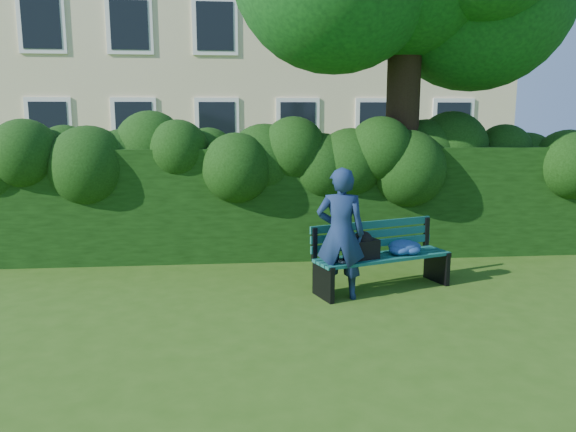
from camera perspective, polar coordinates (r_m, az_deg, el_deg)
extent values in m
plane|color=#305714|center=(7.35, 0.45, -8.15)|extent=(80.00, 80.00, 0.00)
cube|color=beige|center=(21.26, -3.70, 20.25)|extent=(16.00, 8.00, 12.00)
cube|color=white|center=(17.72, -23.10, 8.45)|extent=(1.30, 0.08, 1.60)
cube|color=black|center=(17.68, -23.14, 8.45)|extent=(1.05, 0.04, 1.35)
cube|color=white|center=(17.16, -15.35, 8.87)|extent=(1.30, 0.08, 1.60)
cube|color=black|center=(17.12, -15.37, 8.87)|extent=(1.05, 0.04, 1.35)
cube|color=white|center=(16.92, -7.21, 9.14)|extent=(1.30, 0.08, 1.60)
cube|color=black|center=(16.88, -7.21, 9.13)|extent=(1.05, 0.04, 1.35)
cube|color=white|center=(17.02, 1.00, 9.22)|extent=(1.30, 0.08, 1.60)
cube|color=black|center=(16.98, 1.01, 9.22)|extent=(1.05, 0.04, 1.35)
cube|color=white|center=(17.46, 8.95, 9.13)|extent=(1.30, 0.08, 1.60)
cube|color=black|center=(17.42, 8.98, 9.12)|extent=(1.05, 0.04, 1.35)
cube|color=white|center=(18.20, 16.38, 8.88)|extent=(1.30, 0.08, 1.60)
cube|color=black|center=(18.16, 16.42, 8.88)|extent=(1.05, 0.04, 1.35)
cube|color=white|center=(17.88, -23.76, 17.43)|extent=(1.30, 0.08, 1.60)
cube|color=black|center=(17.85, -23.80, 17.45)|extent=(1.05, 0.04, 1.35)
cube|color=white|center=(17.33, -15.81, 18.16)|extent=(1.30, 0.08, 1.60)
cube|color=black|center=(17.29, -15.83, 18.17)|extent=(1.05, 0.04, 1.35)
cube|color=white|center=(17.10, -7.43, 18.56)|extent=(1.30, 0.08, 1.60)
cube|color=black|center=(17.06, -7.44, 18.58)|extent=(1.05, 0.04, 1.35)
cube|color=white|center=(17.20, 1.03, 18.59)|extent=(1.30, 0.08, 1.60)
cube|color=black|center=(17.16, 1.04, 18.61)|extent=(1.05, 0.04, 1.35)
cube|color=white|center=(17.63, 9.22, 18.26)|extent=(1.30, 0.08, 1.60)
cube|color=black|center=(17.59, 9.25, 18.28)|extent=(1.05, 0.04, 1.35)
cube|color=white|center=(18.37, 16.84, 17.64)|extent=(1.30, 0.08, 1.60)
cube|color=black|center=(18.33, 16.89, 17.65)|extent=(1.05, 0.04, 1.35)
cube|color=black|center=(9.27, -0.95, 1.46)|extent=(10.00, 1.00, 1.80)
cylinder|color=black|center=(9.54, 11.57, 10.30)|extent=(0.54, 0.54, 4.72)
cube|color=#115355|center=(7.46, 10.42, -4.44)|extent=(1.83, 0.70, 0.04)
cube|color=#115355|center=(7.55, 9.90, -4.23)|extent=(1.83, 0.70, 0.04)
cube|color=#115355|center=(7.65, 9.40, -4.03)|extent=(1.83, 0.70, 0.04)
cube|color=#115355|center=(7.74, 8.91, -3.84)|extent=(1.83, 0.70, 0.04)
cube|color=#115355|center=(7.78, 8.62, -2.78)|extent=(1.81, 0.64, 0.10)
cube|color=#115355|center=(7.76, 8.60, -1.83)|extent=(1.81, 0.64, 0.10)
cube|color=#115355|center=(7.74, 8.58, -0.87)|extent=(1.81, 0.64, 0.10)
cube|color=black|center=(7.22, 3.60, -6.68)|extent=(0.22, 0.49, 0.44)
cube|color=black|center=(7.33, 2.70, -2.93)|extent=(0.08, 0.08, 0.45)
cube|color=black|center=(7.11, 3.81, -5.10)|extent=(0.19, 0.42, 0.05)
cube|color=black|center=(8.18, 14.86, -4.97)|extent=(0.22, 0.49, 0.44)
cube|color=black|center=(8.28, 13.87, -1.68)|extent=(0.08, 0.08, 0.45)
cube|color=black|center=(8.09, 15.16, -3.54)|extent=(0.19, 0.42, 0.05)
cube|color=white|center=(7.23, 5.76, -4.54)|extent=(0.21, 0.18, 0.02)
cube|color=black|center=(7.39, 7.58, -3.32)|extent=(0.44, 0.38, 0.25)
imported|color=navy|center=(7.12, 5.36, -1.79)|extent=(0.68, 0.52, 1.68)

